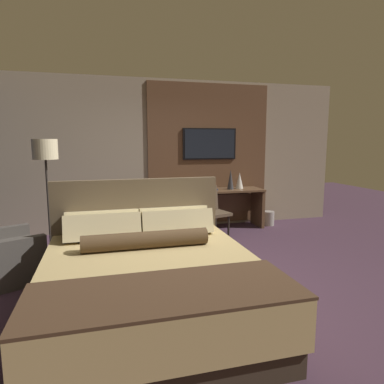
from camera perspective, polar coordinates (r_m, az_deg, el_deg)
ground_plane at (r=4.32m, az=1.24°, el=-14.16°), size 16.00×16.00×0.00m
wall_back_tv_panel at (r=6.54m, az=-4.05°, el=6.17°), size 7.20×0.09×2.80m
bed at (r=3.36m, az=-7.00°, el=-14.41°), size 1.96×2.24×1.22m
desk at (r=6.55m, az=3.52°, el=-1.61°), size 1.89×0.57×0.75m
tv at (r=6.67m, az=2.96°, el=8.02°), size 1.06×0.04×0.60m
desk_chair at (r=5.92m, az=2.91°, el=-2.61°), size 0.62×0.61×0.88m
armchair_by_window at (r=4.71m, az=-29.04°, el=-9.71°), size 1.01×1.03×0.81m
floor_lamp at (r=5.20m, az=-23.22°, el=5.10°), size 0.34×0.34×1.69m
vase_tall at (r=6.54m, az=6.44°, el=2.10°), size 0.12×0.12×0.38m
vase_short at (r=6.70m, az=7.92°, el=1.91°), size 0.15×0.15×0.30m
book at (r=6.42m, az=3.22°, el=0.45°), size 0.23×0.16×0.03m
waste_bin at (r=6.99m, az=12.64°, el=-4.30°), size 0.22×0.22×0.28m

